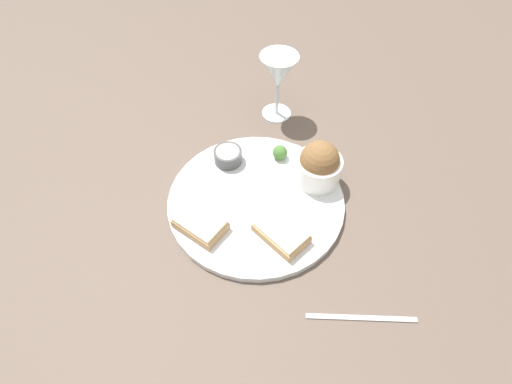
% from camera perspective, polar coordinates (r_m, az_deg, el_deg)
% --- Properties ---
extents(ground_plane, '(4.00, 4.00, 0.00)m').
position_cam_1_polar(ground_plane, '(0.79, -0.00, -1.53)').
color(ground_plane, brown).
extents(dinner_plate, '(0.34, 0.34, 0.01)m').
position_cam_1_polar(dinner_plate, '(0.78, -0.00, -1.23)').
color(dinner_plate, silver).
rests_on(dinner_plate, ground_plane).
extents(salad_bowl, '(0.09, 0.09, 0.09)m').
position_cam_1_polar(salad_bowl, '(0.79, 8.95, 3.85)').
color(salad_bowl, white).
rests_on(salad_bowl, dinner_plate).
extents(sauce_ramekin, '(0.06, 0.06, 0.03)m').
position_cam_1_polar(sauce_ramekin, '(0.83, -4.04, 5.23)').
color(sauce_ramekin, '#4C4C4C').
rests_on(sauce_ramekin, dinner_plate).
extents(cheese_toast_near, '(0.10, 0.07, 0.03)m').
position_cam_1_polar(cheese_toast_near, '(0.72, 3.64, -5.79)').
color(cheese_toast_near, tan).
rests_on(cheese_toast_near, dinner_plate).
extents(cheese_toast_far, '(0.10, 0.09, 0.03)m').
position_cam_1_polar(cheese_toast_far, '(0.74, -7.98, -4.47)').
color(cheese_toast_far, tan).
rests_on(cheese_toast_far, dinner_plate).
extents(wine_glass, '(0.08, 0.08, 0.16)m').
position_cam_1_polar(wine_glass, '(0.91, 3.23, 16.47)').
color(wine_glass, silver).
rests_on(wine_glass, ground_plane).
extents(garnish, '(0.03, 0.03, 0.03)m').
position_cam_1_polar(garnish, '(0.84, 3.44, 5.68)').
color(garnish, '#477533').
rests_on(garnish, dinner_plate).
extents(fork, '(0.12, 0.15, 0.01)m').
position_cam_1_polar(fork, '(0.69, 14.70, -17.06)').
color(fork, silver).
rests_on(fork, ground_plane).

